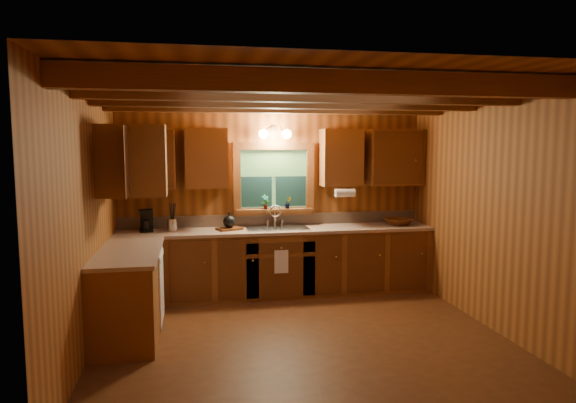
% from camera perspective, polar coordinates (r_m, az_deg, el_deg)
% --- Properties ---
extents(room, '(4.20, 4.20, 4.20)m').
position_cam_1_polar(room, '(5.21, 1.62, -1.49)').
color(room, '#4F2A13').
rests_on(room, ground).
extents(ceiling_beams, '(4.20, 2.54, 0.18)m').
position_cam_1_polar(ceiling_beams, '(5.19, 1.66, 11.65)').
color(ceiling_beams, brown).
rests_on(ceiling_beams, room).
extents(base_cabinets, '(4.20, 2.22, 0.86)m').
position_cam_1_polar(base_cabinets, '(6.55, -5.08, -7.65)').
color(base_cabinets, brown).
rests_on(base_cabinets, ground).
extents(countertop, '(4.20, 2.24, 0.04)m').
position_cam_1_polar(countertop, '(6.47, -5.00, -3.76)').
color(countertop, tan).
rests_on(countertop, base_cabinets).
extents(backsplash, '(4.20, 0.02, 0.16)m').
position_cam_1_polar(backsplash, '(7.09, -1.62, -2.03)').
color(backsplash, tan).
rests_on(backsplash, room).
extents(dishwasher_panel, '(0.02, 0.60, 0.80)m').
position_cam_1_polar(dishwasher_panel, '(5.95, -14.02, -9.25)').
color(dishwasher_panel, white).
rests_on(dishwasher_panel, base_cabinets).
extents(upper_cabinets, '(4.19, 1.77, 0.78)m').
position_cam_1_polar(upper_cabinets, '(6.49, -5.94, 4.79)').
color(upper_cabinets, brown).
rests_on(upper_cabinets, room).
extents(window, '(1.12, 0.08, 1.00)m').
position_cam_1_polar(window, '(7.02, -1.61, 2.39)').
color(window, brown).
rests_on(window, room).
extents(window_sill, '(1.06, 0.14, 0.04)m').
position_cam_1_polar(window_sill, '(7.01, -1.54, -0.97)').
color(window_sill, brown).
rests_on(window_sill, room).
extents(wall_sconce, '(0.45, 0.21, 0.17)m').
position_cam_1_polar(wall_sconce, '(6.88, -1.46, 7.61)').
color(wall_sconce, black).
rests_on(wall_sconce, room).
extents(paper_towel_roll, '(0.27, 0.11, 0.11)m').
position_cam_1_polar(paper_towel_roll, '(6.91, 6.40, 0.97)').
color(paper_towel_roll, white).
rests_on(paper_towel_roll, upper_cabinets).
extents(dish_towel, '(0.18, 0.01, 0.30)m').
position_cam_1_polar(dish_towel, '(6.58, -0.75, -6.77)').
color(dish_towel, white).
rests_on(dish_towel, base_cabinets).
extents(sink, '(0.82, 0.48, 0.43)m').
position_cam_1_polar(sink, '(6.84, -1.24, -3.40)').
color(sink, silver).
rests_on(sink, countertop).
extents(coffee_maker, '(0.16, 0.21, 0.29)m').
position_cam_1_polar(coffee_maker, '(6.82, -15.61, -2.08)').
color(coffee_maker, black).
rests_on(coffee_maker, countertop).
extents(utensil_crock, '(0.13, 0.13, 0.36)m').
position_cam_1_polar(utensil_crock, '(6.79, -12.85, -2.49)').
color(utensil_crock, silver).
rests_on(utensil_crock, countertop).
extents(cutting_board, '(0.37, 0.32, 0.03)m').
position_cam_1_polar(cutting_board, '(6.76, -6.60, -3.05)').
color(cutting_board, '#542B12').
rests_on(cutting_board, countertop).
extents(teakettle, '(0.16, 0.16, 0.21)m').
position_cam_1_polar(teakettle, '(6.74, -6.61, -2.25)').
color(teakettle, black).
rests_on(teakettle, cutting_board).
extents(wicker_basket, '(0.49, 0.49, 0.09)m').
position_cam_1_polar(wicker_basket, '(7.28, 12.29, -2.23)').
color(wicker_basket, '#48230C').
rests_on(wicker_basket, countertop).
extents(potted_plant_left, '(0.12, 0.10, 0.20)m').
position_cam_1_polar(potted_plant_left, '(6.95, -2.56, -0.04)').
color(potted_plant_left, '#542B12').
rests_on(potted_plant_left, window_sill).
extents(potted_plant_right, '(0.10, 0.09, 0.17)m').
position_cam_1_polar(potted_plant_right, '(7.00, -0.02, -0.12)').
color(potted_plant_right, '#542B12').
rests_on(potted_plant_right, window_sill).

